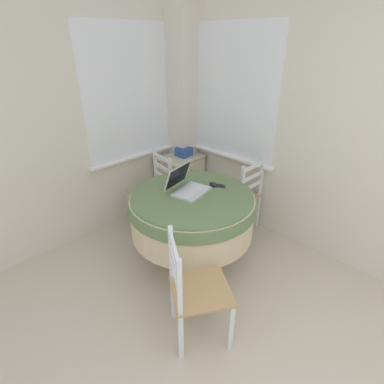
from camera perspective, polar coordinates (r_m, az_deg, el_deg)
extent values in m
cube|color=beige|center=(3.09, -32.65, 8.82)|extent=(4.28, 0.06, 2.55)
cube|color=white|center=(3.52, -12.04, 17.86)|extent=(1.10, 0.01, 1.42)
cube|color=white|center=(3.68, -10.70, 6.70)|extent=(1.18, 0.07, 0.02)
cube|color=white|center=(3.49, 8.08, 18.08)|extent=(0.01, 1.10, 1.42)
cube|color=white|center=(3.65, 7.06, 6.80)|extent=(0.07, 1.18, 0.02)
cube|color=beige|center=(3.88, -1.82, 16.02)|extent=(0.28, 0.28, 2.55)
cylinder|color=#4C3D2D|center=(3.14, 0.02, -12.76)|extent=(0.36, 0.36, 0.03)
cylinder|color=#4C3D2D|center=(2.91, 0.02, -7.13)|extent=(0.11, 0.11, 0.72)
cylinder|color=beige|center=(2.82, 0.02, -4.24)|extent=(1.14, 1.14, 0.37)
cylinder|color=#607A4C|center=(2.75, 0.02, -1.92)|extent=(1.17, 1.17, 0.11)
cylinder|color=#607A4C|center=(2.72, 0.02, -0.73)|extent=(1.11, 1.11, 0.02)
cube|color=silver|center=(2.76, -0.06, 0.09)|extent=(0.38, 0.30, 0.02)
cube|color=silver|center=(2.76, -0.32, 0.36)|extent=(0.32, 0.20, 0.00)
cube|color=silver|center=(2.78, -2.75, 3.08)|extent=(0.35, 0.15, 0.22)
cube|color=black|center=(2.78, -2.66, 3.09)|extent=(0.32, 0.13, 0.20)
ellipsoid|color=black|center=(2.87, 4.05, 1.49)|extent=(0.05, 0.08, 0.04)
cube|color=#2D2D33|center=(2.89, 5.30, 1.19)|extent=(0.10, 0.13, 0.01)
cube|color=black|center=(2.88, 5.31, 1.29)|extent=(0.08, 0.09, 0.00)
cube|color=tan|center=(3.49, -8.04, -0.31)|extent=(0.49, 0.48, 0.02)
cube|color=silver|center=(3.68, -11.56, -3.02)|extent=(0.04, 0.04, 0.42)
cube|color=silver|center=(3.40, -9.18, -5.55)|extent=(0.04, 0.04, 0.42)
cube|color=silver|center=(3.80, -6.59, -1.53)|extent=(0.04, 0.04, 0.42)
cube|color=silver|center=(3.53, -3.90, -3.84)|extent=(0.04, 0.04, 0.42)
cube|color=silver|center=(3.61, -6.97, 4.76)|extent=(0.04, 0.04, 0.44)
cube|color=silver|center=(3.32, -4.14, 2.84)|extent=(0.04, 0.04, 0.44)
cube|color=silver|center=(3.40, -5.74, 6.43)|extent=(0.09, 0.35, 0.04)
cube|color=silver|center=(3.44, -5.65, 4.65)|extent=(0.09, 0.35, 0.04)
cube|color=silver|center=(3.49, -5.57, 2.91)|extent=(0.09, 0.35, 0.04)
cube|color=tan|center=(3.48, 8.60, -0.49)|extent=(0.41, 0.42, 0.02)
cube|color=silver|center=(3.80, 7.85, -1.65)|extent=(0.03, 0.03, 0.42)
cube|color=silver|center=(3.56, 4.31, -3.60)|extent=(0.03, 0.03, 0.42)
cube|color=silver|center=(3.62, 12.33, -3.60)|extent=(0.03, 0.03, 0.42)
cube|color=silver|center=(3.37, 8.92, -5.81)|extent=(0.03, 0.03, 0.42)
cube|color=silver|center=(3.42, 13.07, 2.91)|extent=(0.03, 0.03, 0.44)
cube|color=silver|center=(3.15, 9.51, 1.09)|extent=(0.03, 0.03, 0.44)
cube|color=silver|center=(3.22, 11.63, 4.74)|extent=(0.35, 0.03, 0.04)
cube|color=silver|center=(3.26, 11.44, 2.88)|extent=(0.35, 0.03, 0.04)
cube|color=silver|center=(3.31, 11.26, 1.07)|extent=(0.35, 0.03, 0.04)
cube|color=tan|center=(2.25, 1.68, -18.12)|extent=(0.57, 0.57, 0.02)
cube|color=silver|center=(2.34, 7.42, -24.15)|extent=(0.05, 0.05, 0.42)
cube|color=silver|center=(2.56, 4.77, -18.18)|extent=(0.05, 0.05, 0.42)
cube|color=silver|center=(2.28, -2.15, -25.79)|extent=(0.05, 0.05, 0.42)
cube|color=silver|center=(2.51, -3.65, -19.43)|extent=(0.05, 0.05, 0.42)
cube|color=silver|center=(1.94, -2.39, -17.76)|extent=(0.04, 0.04, 0.44)
cube|color=silver|center=(2.20, -4.00, -11.34)|extent=(0.04, 0.04, 0.44)
cube|color=silver|center=(1.96, -3.39, -10.67)|extent=(0.21, 0.31, 0.04)
cube|color=silver|center=(2.03, -3.30, -13.23)|extent=(0.21, 0.31, 0.04)
cube|color=silver|center=(2.11, -3.21, -15.60)|extent=(0.21, 0.31, 0.04)
cube|color=beige|center=(4.00, -2.24, 2.13)|extent=(0.52, 0.41, 0.67)
cube|color=beige|center=(3.87, -2.33, 6.71)|extent=(0.54, 0.43, 0.02)
cube|color=beige|center=(3.77, -0.12, 4.23)|extent=(0.45, 0.01, 0.19)
sphere|color=olive|center=(3.77, -0.04, 4.20)|extent=(0.02, 0.02, 0.02)
cube|color=beige|center=(3.87, -0.12, 1.21)|extent=(0.45, 0.01, 0.19)
sphere|color=olive|center=(3.86, -0.04, 1.17)|extent=(0.02, 0.02, 0.02)
cube|color=beige|center=(3.97, -0.12, -1.67)|extent=(0.45, 0.01, 0.19)
sphere|color=olive|center=(3.96, -0.04, -1.71)|extent=(0.02, 0.02, 0.02)
cube|color=#2D4C93|center=(3.86, -1.58, 7.67)|extent=(0.17, 0.17, 0.11)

